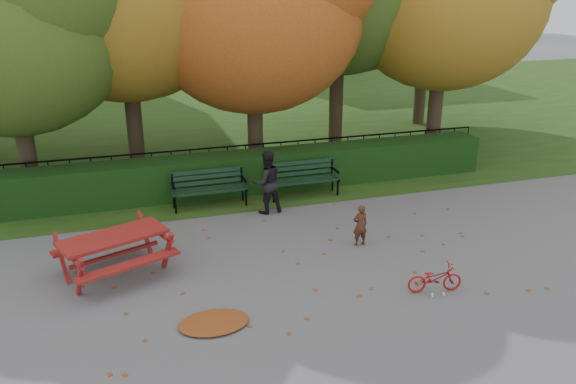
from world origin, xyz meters
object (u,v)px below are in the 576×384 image
object	(u,v)px
tree_a	(17,11)
bicycle	(435,278)
adult	(267,182)
picnic_table	(114,244)
child	(360,225)
bench_right	(303,176)
bench_left	(209,185)

from	to	relation	value
tree_a	bicycle	distance (m)	10.83
adult	tree_a	bearing A→B (deg)	-35.98
picnic_table	child	bearing A→B (deg)	-23.10
child	tree_a	bearing A→B (deg)	-40.51
adult	bicycle	xyz separation A→B (m)	(1.83, -4.42, -0.50)
tree_a	picnic_table	world-z (taller)	tree_a
bench_right	bicycle	size ratio (longest dim) A/B	1.86
bench_right	bicycle	bearing A→B (deg)	-82.84
tree_a	child	xyz separation A→B (m)	(6.47, -5.00, -4.08)
bench_left	picnic_table	bearing A→B (deg)	-127.00
tree_a	bench_left	world-z (taller)	tree_a
tree_a	bench_left	bearing A→B (deg)	-25.76
tree_a	picnic_table	distance (m)	6.44
bicycle	child	bearing A→B (deg)	22.49
bench_left	bench_right	xyz separation A→B (m)	(2.40, 0.00, 0.00)
tree_a	bicycle	world-z (taller)	tree_a
bench_right	adult	size ratio (longest dim) A/B	1.19
adult	bicycle	world-z (taller)	adult
bench_left	adult	distance (m)	1.50
adult	picnic_table	bearing A→B (deg)	23.68
bench_right	picnic_table	bearing A→B (deg)	-147.31
picnic_table	bicycle	world-z (taller)	picnic_table
bench_right	adult	world-z (taller)	adult
bench_left	bench_right	distance (m)	2.40
bench_right	picnic_table	world-z (taller)	bench_right
bench_right	adult	xyz separation A→B (m)	(-1.17, -0.83, 0.23)
picnic_table	bicycle	size ratio (longest dim) A/B	2.38
tree_a	bench_right	xyz separation A→B (m)	(6.29, -1.88, -4.00)
bench_left	bicycle	size ratio (longest dim) A/B	1.86
bench_right	child	bearing A→B (deg)	-86.60
tree_a	bicycle	bearing A→B (deg)	-45.74
bench_right	child	xyz separation A→B (m)	(0.19, -3.13, -0.08)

